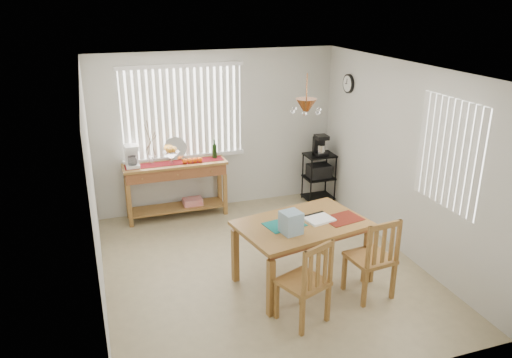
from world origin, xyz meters
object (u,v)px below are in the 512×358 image
object	(u,v)px
cart_items	(320,145)
dining_table	(302,229)
sideboard	(176,176)
chair_left	(306,283)
wire_cart	(319,173)
chair_right	(372,258)

from	to	relation	value
cart_items	dining_table	xyz separation A→B (m)	(-1.35, -2.35, -0.28)
sideboard	chair_left	world-z (taller)	chair_left
sideboard	wire_cart	xyz separation A→B (m)	(2.45, -0.12, -0.18)
wire_cart	dining_table	size ratio (longest dim) A/B	0.50
wire_cart	chair_right	bearing A→B (deg)	-103.38
sideboard	dining_table	world-z (taller)	sideboard
wire_cart	dining_table	distance (m)	2.72
sideboard	chair_right	size ratio (longest dim) A/B	1.57
chair_right	chair_left	bearing A→B (deg)	-167.37
wire_cart	chair_left	distance (m)	3.52
chair_left	chair_right	distance (m)	0.97
cart_items	dining_table	world-z (taller)	cart_items
chair_right	cart_items	bearing A→B (deg)	76.66
wire_cart	chair_left	bearing A→B (deg)	-117.66
chair_left	dining_table	bearing A→B (deg)	70.03
sideboard	cart_items	distance (m)	2.47
cart_items	wire_cart	bearing A→B (deg)	-90.00
wire_cart	cart_items	xyz separation A→B (m)	(0.00, 0.01, 0.49)
wire_cart	chair_left	xyz separation A→B (m)	(-1.63, -3.12, -0.01)
chair_right	wire_cart	bearing A→B (deg)	76.62
sideboard	dining_table	xyz separation A→B (m)	(1.09, -2.46, 0.04)
dining_table	chair_left	xyz separation A→B (m)	(-0.28, -0.77, -0.23)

